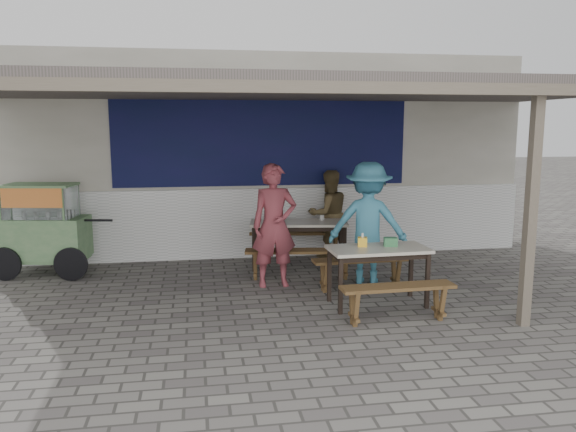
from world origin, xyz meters
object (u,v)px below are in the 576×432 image
(bench_right_street, at_px, (398,295))
(vendor_cart, at_px, (44,226))
(table_right, at_px, (378,254))
(patron_right_table, at_px, (368,223))
(bench_right_wall, at_px, (361,267))
(donation_box, at_px, (391,242))
(tissue_box, at_px, (362,242))
(bench_left_wall, at_px, (297,238))
(patron_street_side, at_px, (274,225))
(condiment_jar, at_px, (322,218))
(patron_wall_side, at_px, (329,214))
(condiment_bowl, at_px, (279,219))
(table_left, at_px, (299,226))
(bench_left_street, at_px, (300,257))

(bench_right_street, xyz_separation_m, vendor_cart, (-4.58, 2.89, 0.43))
(table_right, xyz_separation_m, patron_right_table, (0.18, 1.02, 0.22))
(bench_right_wall, distance_m, donation_box, 0.80)
(table_right, distance_m, tissue_box, 0.25)
(bench_left_wall, distance_m, patron_street_side, 1.86)
(bench_left_wall, xyz_separation_m, bench_right_wall, (0.53, -2.07, -0.01))
(vendor_cart, xyz_separation_m, condiment_jar, (4.31, -0.07, 0.03))
(patron_wall_side, relative_size, tissue_box, 13.05)
(patron_street_side, distance_m, condiment_bowl, 1.19)
(table_right, xyz_separation_m, condiment_bowl, (-0.94, 2.23, 0.11))
(bench_right_wall, height_order, tissue_box, tissue_box)
(tissue_box, bearing_deg, donation_box, -7.98)
(table_right, bearing_deg, condiment_jar, 94.69)
(table_left, bearing_deg, patron_street_side, -110.43)
(table_right, distance_m, donation_box, 0.24)
(bench_right_street, xyz_separation_m, condiment_bowl, (-0.96, 2.90, 0.44))
(vendor_cart, xyz_separation_m, condiment_bowl, (3.62, 0.02, 0.01))
(patron_street_side, relative_size, tissue_box, 15.06)
(vendor_cart, bearing_deg, patron_wall_side, 15.57)
(bench_left_street, xyz_separation_m, patron_street_side, (-0.43, -0.27, 0.53))
(table_right, xyz_separation_m, bench_right_street, (0.02, -0.67, -0.33))
(bench_left_street, bearing_deg, bench_right_street, -60.85)
(vendor_cart, height_order, tissue_box, vendor_cart)
(vendor_cart, height_order, patron_right_table, patron_right_table)
(table_left, relative_size, patron_street_side, 0.92)
(bench_right_street, relative_size, patron_wall_side, 0.89)
(bench_right_wall, height_order, patron_wall_side, patron_wall_side)
(table_right, xyz_separation_m, condiment_jar, (-0.25, 2.14, 0.12))
(vendor_cart, bearing_deg, bench_right_wall, -8.81)
(table_left, relative_size, table_right, 1.27)
(bench_right_wall, relative_size, patron_wall_side, 0.89)
(table_left, distance_m, bench_left_street, 0.78)
(bench_left_street, height_order, patron_right_table, patron_right_table)
(patron_wall_side, distance_m, tissue_box, 2.56)
(vendor_cart, height_order, patron_wall_side, patron_wall_side)
(patron_right_table, height_order, tissue_box, patron_right_table)
(bench_left_street, distance_m, patron_wall_side, 1.57)
(patron_street_side, distance_m, donation_box, 1.70)
(table_left, height_order, bench_left_street, table_left)
(patron_street_side, bearing_deg, bench_left_wall, 66.35)
(patron_wall_side, xyz_separation_m, condiment_jar, (-0.24, -0.52, 0.03))
(patron_wall_side, xyz_separation_m, tissue_box, (-0.17, -2.55, 0.05))
(bench_right_wall, height_order, condiment_bowl, condiment_bowl)
(table_right, xyz_separation_m, tissue_box, (-0.18, 0.11, 0.14))
(bench_left_street, distance_m, tissue_box, 1.44)
(vendor_cart, bearing_deg, bench_left_street, -2.95)
(patron_wall_side, bearing_deg, bench_left_wall, -20.64)
(table_left, relative_size, bench_right_wall, 1.19)
(bench_left_street, height_order, tissue_box, tissue_box)
(vendor_cart, bearing_deg, patron_right_table, -4.17)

